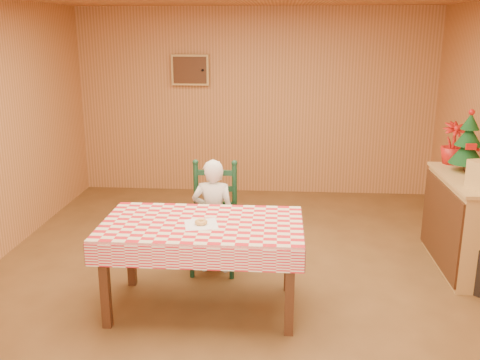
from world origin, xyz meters
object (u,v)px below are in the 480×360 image
at_px(seated_child, 213,216).
at_px(shelf_unit, 467,223).
at_px(ladder_chair, 214,220).
at_px(christmas_tree, 468,143).
at_px(dining_table, 202,232).

distance_m(seated_child, shelf_unit, 2.48).
xyz_separation_m(ladder_chair, christmas_tree, (2.47, 0.44, 0.71)).
distance_m(dining_table, shelf_unit, 2.66).
relative_size(dining_table, seated_child, 1.47).
height_order(shelf_unit, christmas_tree, christmas_tree).
height_order(dining_table, christmas_tree, christmas_tree).
distance_m(ladder_chair, shelf_unit, 2.47).
height_order(dining_table, ladder_chair, ladder_chair).
distance_m(dining_table, christmas_tree, 2.81).
relative_size(ladder_chair, seated_child, 0.96).
xyz_separation_m(dining_table, seated_child, (0.00, 0.73, -0.13)).
bearing_deg(dining_table, christmas_tree, 26.49).
bearing_deg(christmas_tree, shelf_unit, -91.98).
height_order(ladder_chair, shelf_unit, ladder_chair).
relative_size(seated_child, shelf_unit, 0.91).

